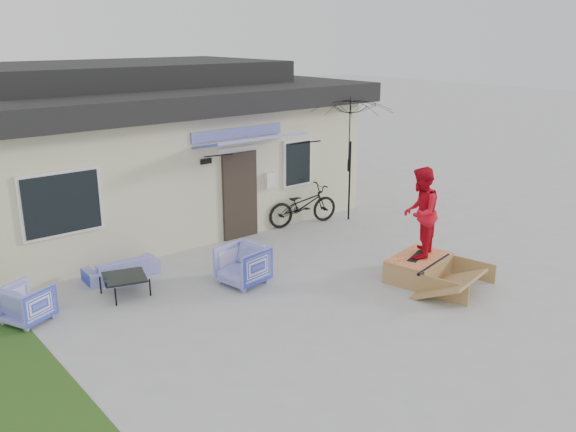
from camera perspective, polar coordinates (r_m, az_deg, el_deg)
ground at (r=10.99m, az=4.81°, el=-8.93°), size 90.00×90.00×0.00m
house at (r=16.80m, az=-14.44°, el=6.68°), size 10.80×8.49×4.10m
loveseat at (r=12.72m, az=-15.50°, el=-4.40°), size 1.49×0.50×0.57m
armchair_left at (r=11.35m, az=-23.44°, el=-7.43°), size 0.91×0.93×0.74m
armchair_right at (r=11.96m, az=-4.30°, el=-4.46°), size 0.91×0.96×0.86m
coffee_table at (r=11.92m, az=-15.12°, el=-6.35°), size 0.95×0.95×0.38m
bicycle at (r=15.53m, az=1.41°, el=1.43°), size 2.06×1.04×1.26m
patio_umbrella at (r=15.78m, az=5.90°, el=5.77°), size 2.24×2.08×2.20m
skate_ramp at (r=12.55m, az=12.23°, el=-4.77°), size 1.68×2.02×0.45m
skateboard at (r=12.48m, az=12.11°, el=-3.67°), size 0.76×0.43×0.05m
skater at (r=12.19m, az=12.38°, el=0.45°), size 1.11×1.03×1.82m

